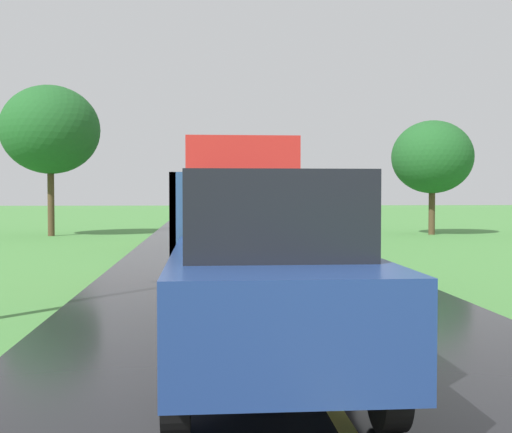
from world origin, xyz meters
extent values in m
cube|color=#2D2D30|center=(-0.30, 9.63, 0.68)|extent=(0.90, 5.51, 0.24)
cube|color=brown|center=(-0.30, 9.63, 0.88)|extent=(2.30, 5.80, 0.20)
cube|color=red|center=(-0.30, 11.58, 1.93)|extent=(2.10, 1.90, 1.90)
cube|color=black|center=(-0.30, 12.53, 2.26)|extent=(1.78, 0.02, 0.76)
cube|color=#2D517F|center=(-1.41, 8.65, 1.53)|extent=(0.08, 3.85, 1.10)
cube|color=#2D517F|center=(0.81, 8.65, 1.53)|extent=(0.08, 3.85, 1.10)
cube|color=#2D517F|center=(-0.30, 6.77, 1.53)|extent=(2.30, 0.08, 1.10)
cube|color=#2D517F|center=(-0.30, 10.54, 1.53)|extent=(2.30, 0.08, 1.10)
cylinder|color=black|center=(-1.35, 11.42, 0.58)|extent=(0.28, 1.00, 1.00)
cylinder|color=black|center=(0.75, 11.42, 0.58)|extent=(0.28, 1.00, 1.00)
cylinder|color=black|center=(-1.35, 8.03, 0.58)|extent=(0.28, 1.00, 1.00)
cylinder|color=black|center=(0.75, 8.03, 0.58)|extent=(0.28, 1.00, 1.00)
ellipsoid|color=#8FBD34|center=(-0.68, 10.26, 1.17)|extent=(0.49, 0.50, 0.46)
ellipsoid|color=#93B02E|center=(-0.04, 9.49, 1.51)|extent=(0.49, 0.60, 0.46)
ellipsoid|color=#8CB32C|center=(-0.79, 7.34, 1.51)|extent=(0.47, 0.46, 0.42)
ellipsoid|color=#84BA24|center=(-0.40, 8.12, 1.45)|extent=(0.53, 0.67, 0.41)
ellipsoid|color=#87BE34|center=(-1.12, 7.10, 1.48)|extent=(0.55, 0.69, 0.42)
ellipsoid|color=#85C423|center=(-0.57, 10.15, 1.16)|extent=(0.42, 0.46, 0.42)
ellipsoid|color=#88C035|center=(-0.87, 7.37, 1.51)|extent=(0.46, 0.57, 0.43)
ellipsoid|color=#8BBD30|center=(0.32, 7.74, 1.78)|extent=(0.59, 0.74, 0.48)
cube|color=#2D2D30|center=(-0.09, 20.97, 0.68)|extent=(0.90, 5.51, 0.24)
cube|color=brown|center=(-0.09, 20.97, 0.88)|extent=(2.30, 5.80, 0.20)
cube|color=gold|center=(-0.09, 22.92, 1.93)|extent=(2.10, 1.90, 1.90)
cube|color=black|center=(-0.09, 23.87, 2.26)|extent=(1.78, 0.02, 0.76)
cube|color=#232328|center=(-1.20, 19.99, 1.53)|extent=(0.08, 3.85, 1.10)
cube|color=#232328|center=(1.02, 19.99, 1.53)|extent=(0.08, 3.85, 1.10)
cube|color=#232328|center=(-0.09, 18.11, 1.53)|extent=(2.30, 0.08, 1.10)
cube|color=#232328|center=(-0.09, 21.88, 1.53)|extent=(2.30, 0.08, 1.10)
cylinder|color=black|center=(-1.14, 22.77, 0.58)|extent=(0.28, 1.00, 1.00)
cylinder|color=black|center=(0.96, 22.77, 0.58)|extent=(0.28, 1.00, 1.00)
cylinder|color=black|center=(-1.14, 19.37, 0.58)|extent=(0.28, 1.00, 1.00)
cylinder|color=black|center=(0.96, 19.37, 0.58)|extent=(0.28, 1.00, 1.00)
ellipsoid|color=#84B829|center=(-0.19, 18.49, 1.17)|extent=(0.46, 0.57, 0.38)
ellipsoid|color=#8AB52B|center=(-0.76, 20.09, 1.13)|extent=(0.50, 0.59, 0.47)
ellipsoid|color=#88C628|center=(0.70, 21.23, 1.47)|extent=(0.49, 0.52, 0.38)
ellipsoid|color=#88C229|center=(-0.23, 20.40, 1.45)|extent=(0.54, 0.68, 0.38)
ellipsoid|color=#91C621|center=(0.60, 19.10, 1.46)|extent=(0.41, 0.47, 0.47)
ellipsoid|color=#80C22D|center=(0.59, 21.38, 1.13)|extent=(0.51, 0.58, 0.46)
ellipsoid|color=#92C120|center=(-0.19, 18.38, 1.52)|extent=(0.55, 0.57, 0.42)
ellipsoid|color=#87C020|center=(0.74, 19.00, 1.13)|extent=(0.49, 0.60, 0.37)
ellipsoid|color=#83BE24|center=(-0.42, 21.16, 1.44)|extent=(0.42, 0.41, 0.50)
ellipsoid|color=#93B833|center=(-0.06, 18.62, 1.15)|extent=(0.53, 0.53, 0.42)
ellipsoid|color=#90B722|center=(-0.82, 21.42, 1.15)|extent=(0.55, 0.64, 0.50)
cylinder|color=#4C3823|center=(9.09, 27.08, 1.00)|extent=(0.28, 0.28, 2.01)
ellipsoid|color=#1E5623|center=(9.09, 27.08, 3.44)|extent=(3.57, 3.57, 3.21)
cylinder|color=#4C3823|center=(-7.52, 27.47, 1.44)|extent=(0.28, 0.28, 2.87)
ellipsoid|color=#1E5623|center=(-7.52, 27.47, 4.55)|extent=(4.19, 4.19, 3.77)
cube|color=navy|center=(-0.47, 4.59, 0.90)|extent=(1.70, 4.10, 0.80)
cube|color=black|center=(-0.47, 4.39, 1.65)|extent=(1.44, 2.05, 0.70)
cylinder|color=black|center=(-1.24, 5.86, 0.40)|extent=(0.20, 0.64, 0.64)
cylinder|color=black|center=(0.30, 5.86, 0.40)|extent=(0.20, 0.64, 0.64)
cylinder|color=black|center=(-1.24, 3.32, 0.40)|extent=(0.20, 0.64, 0.64)
cylinder|color=black|center=(0.30, 3.32, 0.40)|extent=(0.20, 0.64, 0.64)
camera|label=1|loc=(-1.05, -1.35, 1.81)|focal=46.24mm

